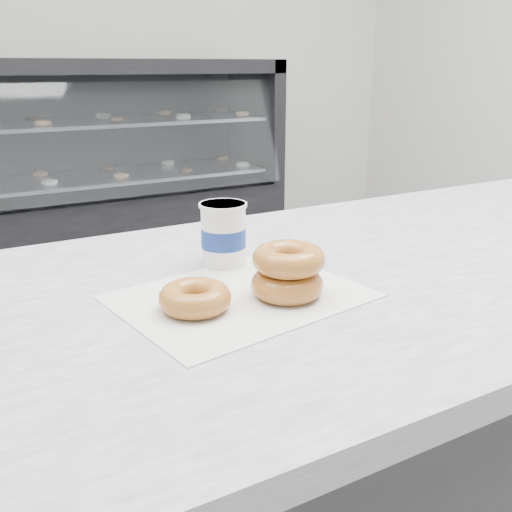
{
  "coord_description": "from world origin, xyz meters",
  "views": [
    {
      "loc": [
        -0.72,
        -1.31,
        1.22
      ],
      "look_at": [
        -0.34,
        -0.63,
        0.96
      ],
      "focal_mm": 40.0,
      "sensor_mm": 36.0,
      "label": 1
    }
  ],
  "objects": [
    {
      "name": "ground",
      "position": [
        0.0,
        0.0,
        0.0
      ],
      "size": [
        5.0,
        5.0,
        0.0
      ],
      "primitive_type": "plane",
      "color": "gray",
      "rests_on": "ground"
    },
    {
      "name": "donut_single",
      "position": [
        -0.44,
        -0.64,
        0.92
      ],
      "size": [
        0.1,
        0.1,
        0.03
      ],
      "primitive_type": "torus",
      "rotation": [
        0.0,
        0.0,
        0.01
      ],
      "color": "#B67632",
      "rests_on": "wax_paper"
    },
    {
      "name": "counter",
      "position": [
        0.0,
        -0.6,
        0.45
      ],
      "size": [
        3.06,
        0.76,
        0.9
      ],
      "color": "#333335",
      "rests_on": "ground"
    },
    {
      "name": "donut_stack",
      "position": [
        -0.3,
        -0.66,
        0.94
      ],
      "size": [
        0.15,
        0.15,
        0.07
      ],
      "color": "#B67632",
      "rests_on": "wax_paper"
    },
    {
      "name": "coffee_cup",
      "position": [
        -0.32,
        -0.49,
        0.95
      ],
      "size": [
        0.08,
        0.08,
        0.11
      ],
      "rotation": [
        0.0,
        0.0,
        -0.11
      ],
      "color": "white",
      "rests_on": "counter"
    },
    {
      "name": "display_case",
      "position": [
        0.0,
        2.12,
        0.49
      ],
      "size": [
        2.4,
        0.74,
        1.25
      ],
      "color": "black",
      "rests_on": "ground"
    },
    {
      "name": "wax_paper",
      "position": [
        -0.36,
        -0.63,
        0.9
      ],
      "size": [
        0.38,
        0.31,
        0.0
      ],
      "primitive_type": "cube",
      "rotation": [
        0.0,
        0.0,
        0.16
      ],
      "color": "silver",
      "rests_on": "counter"
    }
  ]
}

